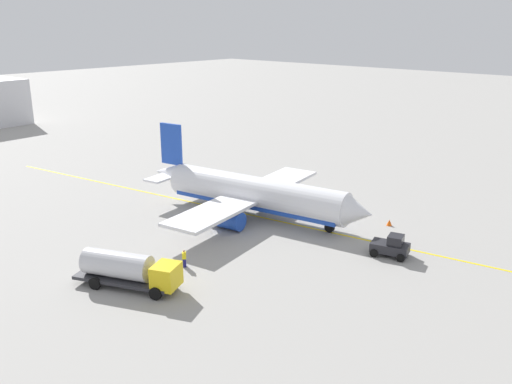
{
  "coord_description": "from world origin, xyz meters",
  "views": [
    {
      "loc": [
        40.3,
        -44.9,
        22.04
      ],
      "look_at": [
        0.0,
        0.0,
        3.0
      ],
      "focal_mm": 38.08,
      "sensor_mm": 36.0,
      "label": 1
    }
  ],
  "objects": [
    {
      "name": "ground_plane",
      "position": [
        0.0,
        0.0,
        0.0
      ],
      "size": [
        400.0,
        400.0,
        0.0
      ],
      "primitive_type": "plane",
      "color": "#9E9B96"
    },
    {
      "name": "airplane",
      "position": [
        -0.46,
        -0.08,
        2.72
      ],
      "size": [
        29.95,
        26.61,
        9.81
      ],
      "color": "white",
      "rests_on": "ground"
    },
    {
      "name": "fuel_tanker",
      "position": [
        3.81,
        -20.7,
        1.71
      ],
      "size": [
        9.74,
        6.06,
        3.15
      ],
      "color": "#2D2D33",
      "rests_on": "ground"
    },
    {
      "name": "pushback_tug",
      "position": [
        17.42,
        0.41,
        1.01
      ],
      "size": [
        4.01,
        3.13,
        2.2
      ],
      "color": "#232328",
      "rests_on": "ground"
    },
    {
      "name": "refueling_worker",
      "position": [
        4.23,
        -14.78,
        0.82
      ],
      "size": [
        0.63,
        0.62,
        1.71
      ],
      "color": "navy",
      "rests_on": "ground"
    },
    {
      "name": "safety_cone_nose",
      "position": [
        13.24,
        7.78,
        0.35
      ],
      "size": [
        0.63,
        0.63,
        0.7
      ],
      "primitive_type": "cone",
      "color": "#F2590F",
      "rests_on": "ground"
    },
    {
      "name": "taxi_line_marking",
      "position": [
        0.0,
        0.0,
        0.01
      ],
      "size": [
        85.35,
        14.64,
        0.01
      ],
      "primitive_type": "cube",
      "rotation": [
        0.0,
        0.0,
        0.17
      ],
      "color": "yellow",
      "rests_on": "ground"
    }
  ]
}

